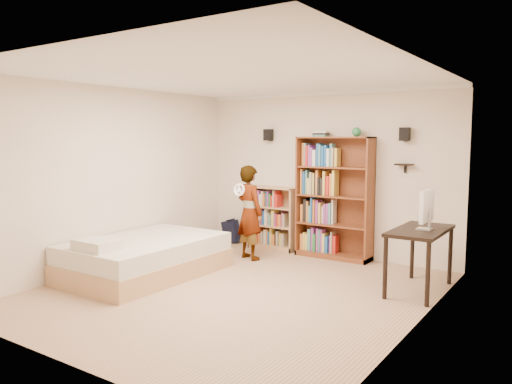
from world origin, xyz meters
The scene contains 14 objects.
ground centered at (0.00, 0.00, 0.00)m, with size 4.50×5.00×0.01m, color tan.
room_shell centered at (0.00, 0.00, 1.76)m, with size 4.52×5.02×2.71m.
crown_molding centered at (0.00, 0.00, 2.67)m, with size 4.50×5.00×0.06m.
speaker_left centered at (-1.05, 2.40, 2.00)m, with size 0.14×0.12×0.20m, color black.
speaker_right centered at (1.35, 2.40, 2.00)m, with size 0.14×0.12×0.20m, color black.
wall_shelf centered at (1.35, 2.41, 1.55)m, with size 0.25×0.16×0.03m, color black.
tall_bookshelf centered at (0.26, 2.32, 0.98)m, with size 1.24×0.36×1.97m, color brown, non-canonical shape.
low_bookshelf centered at (-0.90, 2.34, 0.55)m, with size 0.88×0.33×1.10m, color tan, non-canonical shape.
computer_desk centered at (1.94, 1.29, 0.40)m, with size 0.59×1.18×0.80m, color black, non-canonical shape.
imac centered at (1.99, 1.27, 1.06)m, with size 0.10×0.50×0.50m, color white, non-canonical shape.
daybed centered at (-1.51, -0.12, 0.33)m, with size 1.44×2.22×0.65m, color silver, non-canonical shape.
person centered at (-0.83, 1.50, 0.76)m, with size 0.55×0.36×1.51m, color black.
wii_wheel centered at (-0.83, 1.22, 1.15)m, with size 0.20×0.20×0.04m, color white.
navy_bag centered at (-1.83, 2.35, 0.22)m, with size 0.32×0.21×0.43m, color black, non-canonical shape.
Camera 1 is at (3.66, -5.01, 1.94)m, focal length 35.00 mm.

